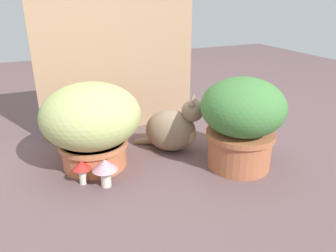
{
  "coord_description": "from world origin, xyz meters",
  "views": [
    {
      "loc": [
        -0.48,
        -1.27,
        0.78
      ],
      "look_at": [
        0.11,
        0.05,
        0.18
      ],
      "focal_mm": 35.01,
      "sensor_mm": 36.0,
      "label": 1
    }
  ],
  "objects_px": {
    "grass_planter": "(92,122)",
    "cat": "(174,129)",
    "mushroom_ornament_red": "(82,168)",
    "leafy_planter": "(242,120)",
    "mushroom_ornament_pink": "(105,167)"
  },
  "relations": [
    {
      "from": "mushroom_ornament_pink",
      "to": "leafy_planter",
      "type": "bearing_deg",
      "value": -7.12
    },
    {
      "from": "leafy_planter",
      "to": "mushroom_ornament_pink",
      "type": "distance_m",
      "value": 0.64
    },
    {
      "from": "grass_planter",
      "to": "cat",
      "type": "relative_size",
      "value": 1.4
    },
    {
      "from": "leafy_planter",
      "to": "mushroom_ornament_pink",
      "type": "height_order",
      "value": "leafy_planter"
    },
    {
      "from": "cat",
      "to": "mushroom_ornament_red",
      "type": "xyz_separation_m",
      "value": [
        -0.5,
        -0.13,
        -0.04
      ]
    },
    {
      "from": "grass_planter",
      "to": "mushroom_ornament_red",
      "type": "distance_m",
      "value": 0.22
    },
    {
      "from": "grass_planter",
      "to": "leafy_planter",
      "type": "distance_m",
      "value": 0.68
    },
    {
      "from": "grass_planter",
      "to": "cat",
      "type": "xyz_separation_m",
      "value": [
        0.41,
        -0.01,
        -0.1
      ]
    },
    {
      "from": "cat",
      "to": "mushroom_ornament_pink",
      "type": "height_order",
      "value": "cat"
    },
    {
      "from": "leafy_planter",
      "to": "cat",
      "type": "xyz_separation_m",
      "value": [
        -0.21,
        0.27,
        -0.11
      ]
    },
    {
      "from": "cat",
      "to": "mushroom_ornament_pink",
      "type": "relative_size",
      "value": 2.53
    },
    {
      "from": "grass_planter",
      "to": "mushroom_ornament_red",
      "type": "height_order",
      "value": "grass_planter"
    },
    {
      "from": "mushroom_ornament_pink",
      "to": "mushroom_ornament_red",
      "type": "height_order",
      "value": "mushroom_ornament_pink"
    },
    {
      "from": "leafy_planter",
      "to": "cat",
      "type": "height_order",
      "value": "leafy_planter"
    },
    {
      "from": "cat",
      "to": "leafy_planter",
      "type": "bearing_deg",
      "value": -51.81
    }
  ]
}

